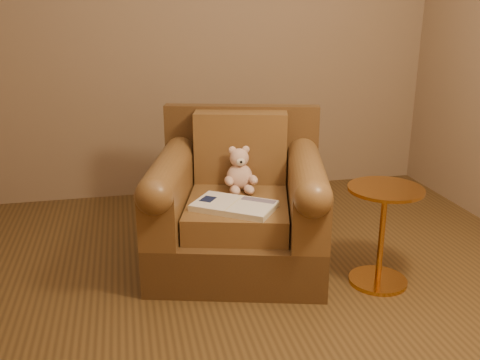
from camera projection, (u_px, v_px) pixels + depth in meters
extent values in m
plane|color=brown|center=(235.00, 327.00, 2.54)|extent=(4.00, 4.00, 0.00)
cube|color=#8B7055|center=(179.00, 20.00, 3.97)|extent=(4.00, 0.02, 2.70)
cube|color=#54381C|center=(238.00, 241.00, 3.15)|extent=(1.17, 1.14, 0.27)
cube|color=#54381C|center=(242.00, 152.00, 3.40)|extent=(0.95, 0.35, 0.60)
cube|color=brown|center=(238.00, 211.00, 3.04)|extent=(0.72, 0.80, 0.14)
cube|color=brown|center=(241.00, 147.00, 3.26)|extent=(0.58, 0.29, 0.43)
cube|color=brown|center=(170.00, 197.00, 3.03)|extent=(0.40, 0.84, 0.31)
cube|color=brown|center=(306.00, 199.00, 2.99)|extent=(0.40, 0.84, 0.31)
cylinder|color=brown|center=(169.00, 171.00, 2.98)|extent=(0.40, 0.84, 0.19)
cylinder|color=brown|center=(307.00, 173.00, 2.94)|extent=(0.40, 0.84, 0.19)
ellipsoid|color=beige|center=(239.00, 177.00, 3.16)|extent=(0.16, 0.14, 0.16)
sphere|color=beige|center=(239.00, 158.00, 3.14)|extent=(0.11, 0.11, 0.11)
ellipsoid|color=beige|center=(232.00, 150.00, 3.12)|extent=(0.05, 0.03, 0.05)
ellipsoid|color=beige|center=(246.00, 150.00, 3.13)|extent=(0.05, 0.03, 0.05)
ellipsoid|color=beige|center=(241.00, 162.00, 3.09)|extent=(0.05, 0.04, 0.05)
sphere|color=black|center=(241.00, 162.00, 3.07)|extent=(0.02, 0.02, 0.02)
ellipsoid|color=beige|center=(229.00, 181.00, 3.09)|extent=(0.05, 0.10, 0.05)
ellipsoid|color=beige|center=(253.00, 180.00, 3.11)|extent=(0.05, 0.10, 0.05)
ellipsoid|color=beige|center=(235.00, 190.00, 3.08)|extent=(0.06, 0.10, 0.05)
ellipsoid|color=beige|center=(249.00, 190.00, 3.10)|extent=(0.06, 0.10, 0.05)
cube|color=beige|center=(234.00, 206.00, 2.87)|extent=(0.50, 0.46, 0.03)
cube|color=white|center=(216.00, 201.00, 2.91)|extent=(0.32, 0.33, 0.00)
cube|color=white|center=(253.00, 206.00, 2.83)|extent=(0.32, 0.33, 0.00)
cube|color=beige|center=(234.00, 203.00, 2.87)|extent=(0.15, 0.22, 0.00)
cube|color=#0F1638|center=(208.00, 199.00, 2.92)|extent=(0.11, 0.11, 0.00)
cube|color=slate|center=(259.00, 200.00, 2.91)|extent=(0.19, 0.15, 0.00)
cylinder|color=#CE8A38|center=(378.00, 280.00, 2.95)|extent=(0.32, 0.32, 0.02)
cylinder|color=#CE8A38|center=(382.00, 236.00, 2.87)|extent=(0.03, 0.03, 0.52)
cylinder|color=#CE8A38|center=(386.00, 189.00, 2.78)|extent=(0.40, 0.40, 0.02)
cylinder|color=#CE8A38|center=(386.00, 191.00, 2.79)|extent=(0.03, 0.03, 0.02)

